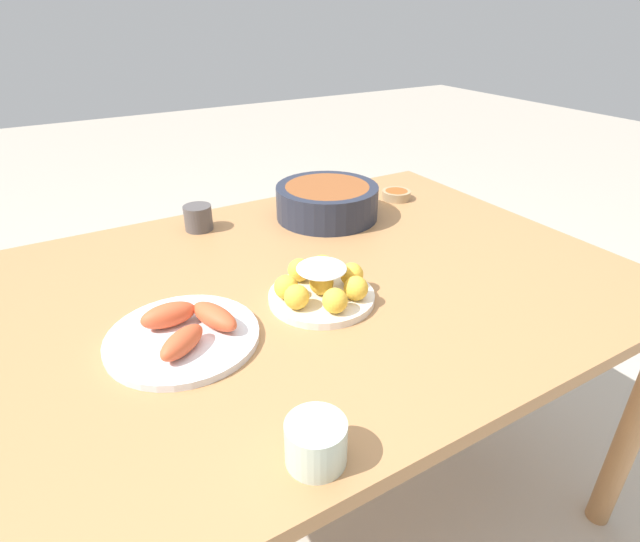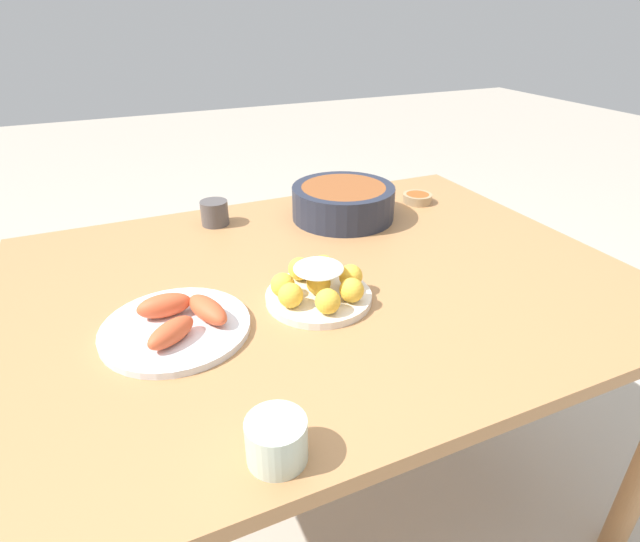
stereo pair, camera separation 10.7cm
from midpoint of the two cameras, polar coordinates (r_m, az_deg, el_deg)
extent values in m
plane|color=#B2A899|center=(1.63, 2.17, -23.98)|extent=(12.00, 12.00, 0.00)
cylinder|color=#A87547|center=(1.65, -26.17, -9.35)|extent=(0.06, 0.06, 0.71)
cylinder|color=#A87547|center=(1.97, 13.17, -0.59)|extent=(0.06, 0.06, 0.71)
cube|color=#A87547|center=(1.14, 2.82, -1.22)|extent=(1.38, 1.04, 0.03)
cylinder|color=silver|center=(1.04, 2.79, -3.04)|extent=(0.22, 0.22, 0.02)
sphere|color=yellow|center=(1.05, 6.44, -0.67)|extent=(0.05, 0.05, 0.05)
sphere|color=yellow|center=(1.08, 3.21, 0.46)|extent=(0.05, 0.05, 0.05)
sphere|color=yellow|center=(1.07, 0.51, 0.16)|extent=(0.05, 0.05, 0.05)
sphere|color=yellow|center=(1.01, -1.27, -1.71)|extent=(0.05, 0.05, 0.05)
sphere|color=yellow|center=(0.98, -0.26, -2.89)|extent=(0.05, 0.05, 0.05)
sphere|color=yellow|center=(0.96, 4.08, -3.57)|extent=(0.05, 0.05, 0.05)
sphere|color=yellow|center=(1.00, 6.77, -2.26)|extent=(0.05, 0.05, 0.05)
ellipsoid|color=white|center=(1.00, 2.88, 0.22)|extent=(0.10, 0.10, 0.02)
sphere|color=yellow|center=(1.02, 2.83, -1.46)|extent=(0.05, 0.05, 0.05)
cylinder|color=#232838|center=(1.43, 4.82, 7.79)|extent=(0.29, 0.29, 0.09)
cylinder|color=brown|center=(1.42, 4.88, 9.32)|extent=(0.24, 0.24, 0.01)
cylinder|color=tan|center=(1.59, 12.98, 8.06)|extent=(0.09, 0.09, 0.03)
cylinder|color=#9E4C1E|center=(1.59, 13.02, 8.42)|extent=(0.07, 0.07, 0.01)
cylinder|color=silver|center=(0.97, -13.14, -6.47)|extent=(0.28, 0.28, 0.01)
ellipsoid|color=#D1512D|center=(0.96, -9.65, -4.46)|extent=(0.08, 0.12, 0.04)
ellipsoid|color=#D1512D|center=(0.98, -14.45, -3.94)|extent=(0.10, 0.05, 0.05)
ellipsoid|color=#D1512D|center=(0.91, -13.46, -6.96)|extent=(0.11, 0.09, 0.04)
cylinder|color=beige|center=(0.70, -0.42, -18.94)|extent=(0.08, 0.08, 0.07)
cylinder|color=#4C4747|center=(1.41, -9.84, 6.52)|extent=(0.08, 0.08, 0.07)
camera|label=1|loc=(0.05, -87.14, 1.55)|focal=28.00mm
camera|label=2|loc=(0.05, 92.86, -1.55)|focal=28.00mm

